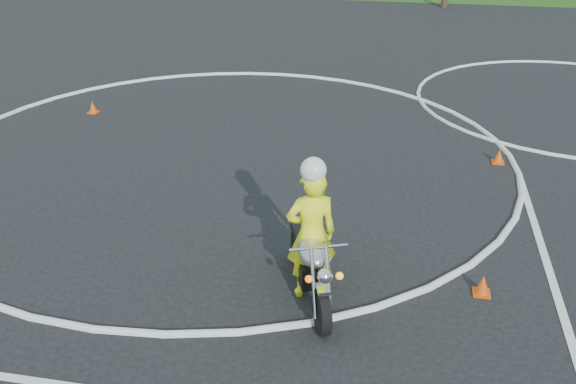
# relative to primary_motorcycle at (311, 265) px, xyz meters

# --- Properties ---
(ground) EXTENTS (120.00, 120.00, 0.00)m
(ground) POSITION_rel_primary_motorcycle_xyz_m (-2.62, 1.79, -0.55)
(ground) COLOR black
(ground) RESTS_ON ground
(course_markings) EXTENTS (19.05, 19.05, 0.12)m
(course_markings) POSITION_rel_primary_motorcycle_xyz_m (-0.45, 6.14, -0.54)
(course_markings) COLOR silver
(course_markings) RESTS_ON ground
(primary_motorcycle) EXTENTS (0.97, 2.04, 1.12)m
(primary_motorcycle) POSITION_rel_primary_motorcycle_xyz_m (0.00, 0.00, 0.00)
(primary_motorcycle) COLOR black
(primary_motorcycle) RESTS_ON ground
(rider_primary_grp) EXTENTS (0.81, 0.67, 2.09)m
(rider_primary_grp) POSITION_rel_primary_motorcycle_xyz_m (-0.02, 0.13, 0.46)
(rider_primary_grp) COLOR #FEFF1A
(rider_primary_grp) RESTS_ON ground
(traffic_cones) EXTENTS (14.03, 9.35, 0.30)m
(traffic_cones) POSITION_rel_primary_motorcycle_xyz_m (0.20, 4.21, -0.41)
(traffic_cones) COLOR #DA480B
(traffic_cones) RESTS_ON ground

